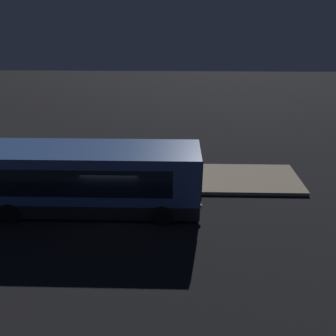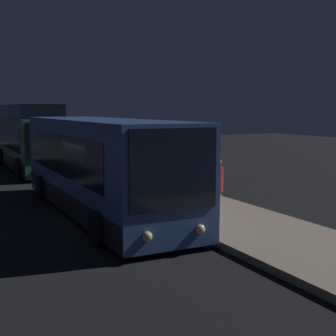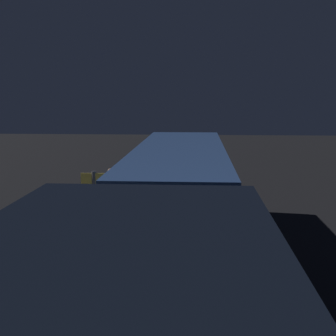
# 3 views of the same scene
# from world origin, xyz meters

# --- Properties ---
(ground) EXTENTS (80.00, 80.00, 0.00)m
(ground) POSITION_xyz_m (0.00, 0.00, 0.00)
(ground) COLOR black
(platform) EXTENTS (20.00, 3.51, 0.20)m
(platform) POSITION_xyz_m (0.00, 3.35, 0.10)
(platform) COLOR gray
(platform) RESTS_ON ground
(bus_lead) EXTENTS (11.01, 2.88, 3.19)m
(bus_lead) POSITION_xyz_m (-1.46, 0.25, 1.59)
(bus_lead) COLOR #33518C
(bus_lead) RESTS_ON ground
(bus_second) EXTENTS (10.38, 2.71, 3.77)m
(bus_second) POSITION_xyz_m (-14.08, 0.25, 1.72)
(bus_second) COLOR #2D704C
(bus_second) RESTS_ON ground
(passenger_boarding) EXTENTS (0.56, 0.59, 1.76)m
(passenger_boarding) POSITION_xyz_m (0.51, 2.67, 1.17)
(passenger_boarding) COLOR #4C476B
(passenger_boarding) RESTS_ON platform
(passenger_waiting) EXTENTS (0.51, 0.51, 1.85)m
(passenger_waiting) POSITION_xyz_m (1.78, 2.90, 1.22)
(passenger_waiting) COLOR gray
(passenger_waiting) RESTS_ON platform
(passenger_with_bags) EXTENTS (0.71, 0.59, 1.66)m
(passenger_with_bags) POSITION_xyz_m (-0.59, 3.66, 1.07)
(passenger_with_bags) COLOR gray
(passenger_with_bags) RESTS_ON platform
(suitcase) EXTENTS (0.36, 0.25, 0.90)m
(suitcase) POSITION_xyz_m (-0.00, 3.03, 0.53)
(suitcase) COLOR #334C7F
(suitcase) RESTS_ON platform
(sign_post) EXTENTS (0.10, 0.65, 2.62)m
(sign_post) POSITION_xyz_m (-3.51, 2.34, 1.81)
(sign_post) COLOR #4C4C51
(sign_post) RESTS_ON platform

